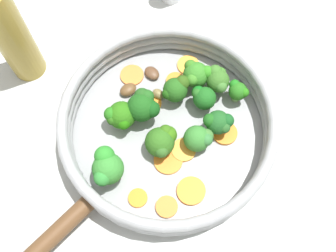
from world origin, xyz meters
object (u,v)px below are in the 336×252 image
(mushroom_piece_0, at_px, (158,94))
(carrot_slice_7, at_px, (167,207))
(carrot_slice_8, at_px, (152,103))
(broccoli_floret_0, at_px, (176,89))
(broccoli_floret_4, at_px, (196,74))
(broccoli_floret_5, at_px, (120,116))
(broccoli_floret_1, at_px, (162,141))
(mushroom_piece_1, at_px, (128,90))
(carrot_slice_4, at_px, (191,191))
(broccoli_floret_3, at_px, (219,123))
(carrot_slice_9, at_px, (168,160))
(broccoli_floret_9, at_px, (199,138))
(mushroom_piece_2, at_px, (152,73))
(skillet, at_px, (168,131))
(broccoli_floret_8, at_px, (218,79))
(carrot_slice_2, at_px, (176,81))
(carrot_slice_1, at_px, (184,150))
(broccoli_floret_10, at_px, (238,91))
(broccoli_floret_7, at_px, (107,168))
(carrot_slice_5, at_px, (225,133))
(oil_bottle, at_px, (10,33))
(carrot_slice_6, at_px, (188,65))
(carrot_slice_3, at_px, (138,198))
(carrot_slice_0, at_px, (132,75))
(broccoli_floret_2, at_px, (203,97))

(mushroom_piece_0, bearing_deg, carrot_slice_7, -49.35)
(carrot_slice_8, distance_m, broccoli_floret_0, 0.05)
(broccoli_floret_4, distance_m, broccoli_floret_5, 0.14)
(broccoli_floret_1, distance_m, broccoli_floret_4, 0.12)
(mushroom_piece_1, bearing_deg, carrot_slice_4, -22.98)
(broccoli_floret_3, relative_size, broccoli_floret_5, 0.92)
(carrot_slice_4, bearing_deg, carrot_slice_8, 148.93)
(carrot_slice_9, bearing_deg, broccoli_floret_3, 70.36)
(broccoli_floret_9, height_order, mushroom_piece_2, broccoli_floret_9)
(skillet, height_order, mushroom_piece_2, mushroom_piece_2)
(broccoli_floret_8, xyz_separation_m, broccoli_floret_9, (0.03, -0.10, -0.01))
(carrot_slice_2, xyz_separation_m, carrot_slice_4, (0.13, -0.14, -0.00))
(carrot_slice_1, bearing_deg, broccoli_floret_10, 82.59)
(broccoli_floret_7, bearing_deg, carrot_slice_5, 56.95)
(carrot_slice_2, xyz_separation_m, mushroom_piece_1, (-0.05, -0.06, 0.00))
(carrot_slice_9, height_order, mushroom_piece_0, mushroom_piece_0)
(oil_bottle, bearing_deg, broccoli_floret_5, 2.26)
(carrot_slice_5, relative_size, carrot_slice_6, 1.04)
(carrot_slice_6, bearing_deg, mushroom_piece_2, -127.32)
(carrot_slice_7, xyz_separation_m, broccoli_floret_3, (-0.01, 0.14, 0.02))
(broccoli_floret_0, bearing_deg, carrot_slice_7, -58.26)
(carrot_slice_5, height_order, carrot_slice_9, carrot_slice_5)
(carrot_slice_9, distance_m, broccoli_floret_5, 0.10)
(carrot_slice_7, height_order, broccoli_floret_10, broccoli_floret_10)
(broccoli_floret_0, relative_size, oil_bottle, 0.20)
(carrot_slice_3, relative_size, carrot_slice_4, 0.66)
(carrot_slice_8, height_order, broccoli_floret_1, broccoli_floret_1)
(carrot_slice_4, xyz_separation_m, broccoli_floret_0, (-0.11, 0.11, 0.03))
(broccoli_floret_9, xyz_separation_m, broccoli_floret_10, (0.00, 0.10, 0.00))
(carrot_slice_0, xyz_separation_m, broccoli_floret_10, (0.16, 0.07, 0.02))
(carrot_slice_4, height_order, broccoli_floret_3, broccoli_floret_3)
(carrot_slice_3, distance_m, broccoli_floret_0, 0.18)
(carrot_slice_2, bearing_deg, carrot_slice_7, -57.72)
(carrot_slice_5, xyz_separation_m, mushroom_piece_2, (-0.16, 0.02, 0.00))
(carrot_slice_8, bearing_deg, oil_bottle, -163.52)
(broccoli_floret_10, xyz_separation_m, mushroom_piece_2, (-0.14, -0.04, -0.02))
(carrot_slice_2, relative_size, oil_bottle, 0.13)
(carrot_slice_8, xyz_separation_m, broccoli_floret_2, (0.07, 0.04, 0.03))
(carrot_slice_7, relative_size, broccoli_floret_2, 0.70)
(broccoli_floret_5, distance_m, oil_bottle, 0.21)
(carrot_slice_9, relative_size, broccoli_floret_9, 1.02)
(broccoli_floret_1, xyz_separation_m, broccoli_floret_2, (0.01, 0.10, 0.00))
(carrot_slice_3, xyz_separation_m, broccoli_floret_9, (0.02, 0.12, 0.02))
(broccoli_floret_8, bearing_deg, mushroom_piece_2, -157.56)
(carrot_slice_8, bearing_deg, carrot_slice_9, -38.41)
(mushroom_piece_1, bearing_deg, broccoli_floret_9, -3.36)
(carrot_slice_7, distance_m, carrot_slice_9, 0.07)
(carrot_slice_0, bearing_deg, carrot_slice_4, -28.13)
(carrot_slice_4, height_order, broccoli_floret_0, broccoli_floret_0)
(skillet, distance_m, broccoli_floret_1, 0.04)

